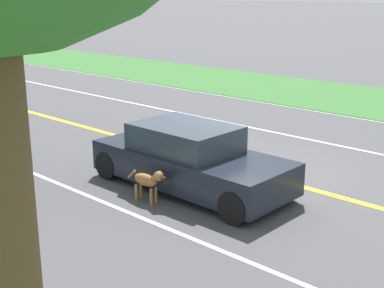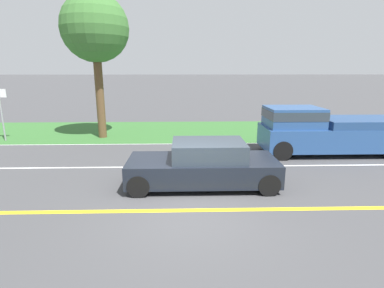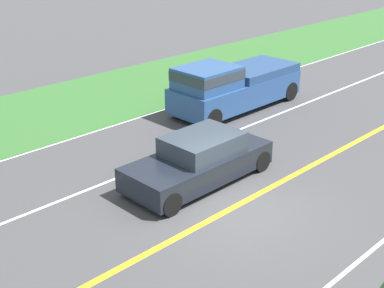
% 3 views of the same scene
% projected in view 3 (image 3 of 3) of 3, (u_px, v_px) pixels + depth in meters
% --- Properties ---
extents(ground_plane, '(400.00, 400.00, 0.00)m').
position_uv_depth(ground_plane, '(234.00, 207.00, 13.93)').
color(ground_plane, '#424244').
extents(centre_divider_line, '(0.18, 160.00, 0.01)m').
position_uv_depth(centre_divider_line, '(234.00, 207.00, 13.93)').
color(centre_divider_line, yellow).
rests_on(centre_divider_line, ground).
extents(lane_edge_line_right, '(0.14, 160.00, 0.01)m').
position_uv_depth(lane_edge_line_right, '(81.00, 135.00, 18.50)').
color(lane_edge_line_right, white).
rests_on(lane_edge_line_right, ground).
extents(lane_dash_same_dir, '(0.10, 160.00, 0.01)m').
position_uv_depth(lane_dash_same_dir, '(147.00, 166.00, 16.21)').
color(lane_dash_same_dir, white).
rests_on(lane_dash_same_dir, ground).
extents(lane_dash_oncoming, '(0.10, 160.00, 0.01)m').
position_uv_depth(lane_dash_oncoming, '(355.00, 264.00, 11.64)').
color(lane_dash_oncoming, white).
rests_on(lane_dash_oncoming, ground).
extents(grass_verge_right, '(6.00, 160.00, 0.03)m').
position_uv_depth(grass_verge_right, '(37.00, 114.00, 20.46)').
color(grass_verge_right, '#33662D').
rests_on(grass_verge_right, ground).
extents(ego_car, '(1.86, 4.47, 1.38)m').
position_uv_depth(ego_car, '(199.00, 160.00, 15.08)').
color(ego_car, black).
rests_on(ego_car, ground).
extents(dog, '(0.25, 1.05, 0.74)m').
position_uv_depth(dog, '(172.00, 154.00, 15.94)').
color(dog, olive).
rests_on(dog, ground).
extents(pickup_truck, '(2.07, 5.70, 1.96)m').
position_uv_depth(pickup_truck, '(232.00, 85.00, 20.61)').
color(pickup_truck, '#284C84').
rests_on(pickup_truck, ground).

